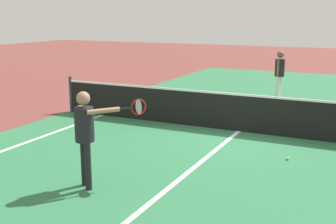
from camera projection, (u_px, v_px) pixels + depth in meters
ground_plane at (239, 131)px, 10.93m from camera, size 60.00×60.00×0.00m
court_surface_inbounds at (239, 131)px, 10.93m from camera, size 10.62×24.40×0.00m
line_center_service at (189, 172)px, 8.12m from camera, size 0.10×6.40×0.01m
net at (240, 112)px, 10.82m from camera, size 10.55×0.09×1.07m
player_near at (86, 129)px, 7.18m from camera, size 0.95×0.91×1.66m
player_far at (280, 70)px, 14.62m from camera, size 0.32×0.42×1.68m
tennis_ball_near_net at (288, 158)px, 8.77m from camera, size 0.07×0.07×0.07m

